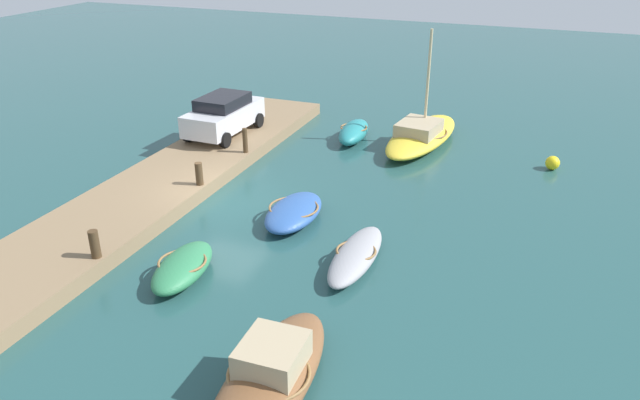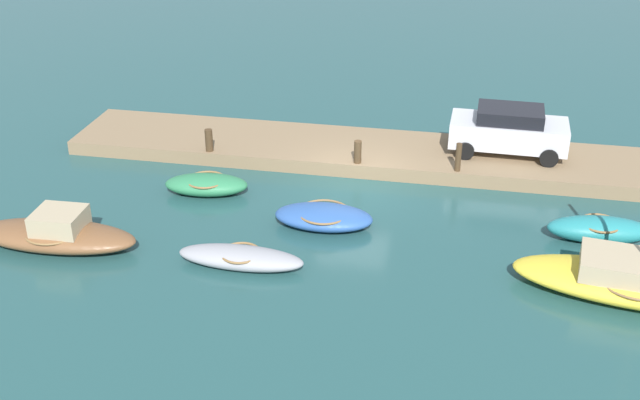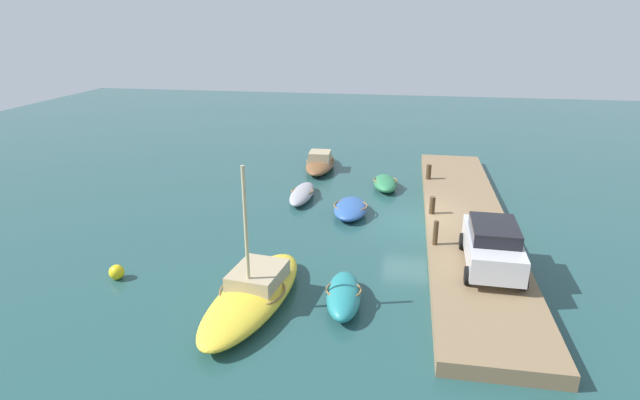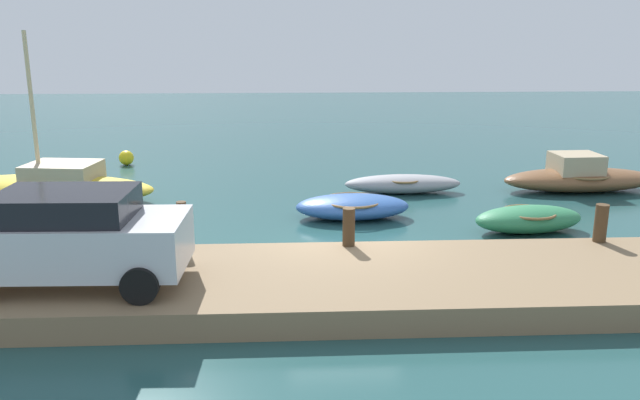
# 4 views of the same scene
# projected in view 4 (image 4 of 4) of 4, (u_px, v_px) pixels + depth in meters

# --- Properties ---
(ground_plane) EXTENTS (84.00, 84.00, 0.00)m
(ground_plane) POSITION_uv_depth(u_px,v_px,m) (342.00, 254.00, 14.75)
(ground_plane) COLOR #234C4C
(dock_platform) EXTENTS (22.06, 3.61, 0.51)m
(dock_platform) POSITION_uv_depth(u_px,v_px,m) (353.00, 284.00, 12.32)
(dock_platform) COLOR #846B4C
(dock_platform) RESTS_ON ground_plane
(sailboat_yellow) EXTENTS (6.65, 2.98, 4.99)m
(sailboat_yellow) POSITION_uv_depth(u_px,v_px,m) (51.00, 186.00, 19.29)
(sailboat_yellow) COLOR gold
(sailboat_yellow) RESTS_ON ground_plane
(rowboat_grey) EXTENTS (3.68, 1.19, 0.58)m
(rowboat_grey) POSITION_uv_depth(u_px,v_px,m) (403.00, 184.00, 20.39)
(rowboat_grey) COLOR #939399
(rowboat_grey) RESTS_ON ground_plane
(dinghy_green) EXTENTS (2.96, 1.65, 0.67)m
(dinghy_green) POSITION_uv_depth(u_px,v_px,m) (528.00, 219.00, 16.35)
(dinghy_green) COLOR #2D7A4C
(dinghy_green) RESTS_ON ground_plane
(motorboat_brown) EXTENTS (5.06, 1.87, 1.21)m
(motorboat_brown) POSITION_uv_depth(u_px,v_px,m) (580.00, 177.00, 20.62)
(motorboat_brown) COLOR brown
(motorboat_brown) RESTS_ON ground_plane
(rowboat_blue) EXTENTS (3.12, 1.70, 0.65)m
(rowboat_blue) POSITION_uv_depth(u_px,v_px,m) (352.00, 206.00, 17.58)
(rowboat_blue) COLOR #2D569E
(rowboat_blue) RESTS_ON ground_plane
(rowboat_teal) EXTENTS (3.18, 1.42, 0.77)m
(rowboat_teal) POSITION_uv_depth(u_px,v_px,m) (30.00, 216.00, 16.46)
(rowboat_teal) COLOR teal
(rowboat_teal) RESTS_ON ground_plane
(mooring_post_west) EXTENTS (0.20, 0.20, 1.01)m
(mooring_post_west) POSITION_uv_depth(u_px,v_px,m) (182.00, 225.00, 13.46)
(mooring_post_west) COLOR #47331E
(mooring_post_west) RESTS_ON dock_platform
(mooring_post_mid_west) EXTENTS (0.26, 0.26, 0.83)m
(mooring_post_mid_west) POSITION_uv_depth(u_px,v_px,m) (349.00, 227.00, 13.66)
(mooring_post_mid_west) COLOR #47331E
(mooring_post_mid_west) RESTS_ON dock_platform
(mooring_post_mid_east) EXTENTS (0.28, 0.28, 0.83)m
(mooring_post_mid_east) POSITION_uv_depth(u_px,v_px,m) (601.00, 223.00, 13.93)
(mooring_post_mid_east) COLOR #47331E
(mooring_post_mid_east) RESTS_ON dock_platform
(parked_car) EXTENTS (4.17, 2.14, 1.72)m
(parked_car) POSITION_uv_depth(u_px,v_px,m) (68.00, 236.00, 11.43)
(parked_car) COLOR silver
(parked_car) RESTS_ON dock_platform
(marker_buoy) EXTENTS (0.56, 0.56, 0.56)m
(marker_buoy) POSITION_uv_depth(u_px,v_px,m) (126.00, 158.00, 24.74)
(marker_buoy) COLOR yellow
(marker_buoy) RESTS_ON ground_plane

